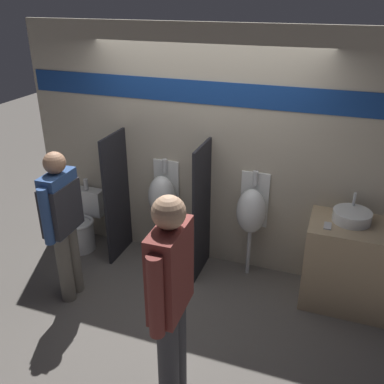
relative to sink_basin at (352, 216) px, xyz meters
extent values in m
plane|color=#5B5651|center=(-1.61, -0.33, -0.98)|extent=(16.00, 16.00, 0.00)
cube|color=#B2A893|center=(-1.61, 0.27, 0.37)|extent=(4.28, 0.06, 2.70)
cube|color=navy|center=(-1.61, 0.24, 1.04)|extent=(4.20, 0.01, 0.24)
cube|color=tan|center=(0.05, -0.06, -0.52)|extent=(0.87, 0.61, 0.92)
cylinder|color=silver|center=(0.00, 0.00, 0.00)|extent=(0.37, 0.37, 0.11)
cylinder|color=silver|center=(0.00, 0.13, 0.13)|extent=(0.03, 0.03, 0.14)
cube|color=#B7B7BC|center=(-0.21, -0.18, -0.05)|extent=(0.07, 0.14, 0.01)
cube|color=black|center=(-2.59, -0.03, -0.21)|extent=(0.03, 0.55, 1.54)
cube|color=black|center=(-1.54, -0.03, -0.21)|extent=(0.03, 0.55, 1.54)
cylinder|color=silver|center=(-2.07, 0.09, -0.69)|extent=(0.04, 0.04, 0.57)
ellipsoid|color=silver|center=(-2.07, 0.09, -0.17)|extent=(0.33, 0.29, 0.52)
cube|color=silver|center=(-2.07, 0.23, -0.09)|extent=(0.31, 0.02, 0.64)
cylinder|color=silver|center=(-2.07, 0.19, 0.18)|extent=(0.06, 0.06, 0.16)
cylinder|color=silver|center=(-1.01, 0.09, -0.69)|extent=(0.04, 0.04, 0.57)
ellipsoid|color=silver|center=(-1.01, 0.09, -0.17)|extent=(0.33, 0.29, 0.52)
cube|color=silver|center=(-1.01, 0.23, -0.09)|extent=(0.31, 0.02, 0.64)
cylinder|color=silver|center=(-1.01, 0.19, 0.18)|extent=(0.06, 0.06, 0.16)
cylinder|color=silver|center=(-3.12, -0.13, -0.79)|extent=(0.37, 0.37, 0.36)
torus|color=silver|center=(-3.12, -0.13, -0.60)|extent=(0.39, 0.39, 0.04)
cube|color=silver|center=(-3.12, 0.15, -0.44)|extent=(0.39, 0.16, 0.34)
cylinder|color=silver|center=(-3.12, 0.13, -0.19)|extent=(0.06, 0.06, 0.14)
cylinder|color=#666056|center=(-2.69, -1.01, -0.58)|extent=(0.15, 0.15, 0.79)
cylinder|color=#666056|center=(-2.70, -0.85, -0.58)|extent=(0.15, 0.15, 0.79)
cube|color=#2D4C84|center=(-2.69, -0.93, 0.12)|extent=(0.19, 0.42, 0.62)
cube|color=#2D2D33|center=(-2.69, -0.93, 0.07)|extent=(0.22, 0.44, 0.50)
cylinder|color=#2D4C84|center=(-2.69, -1.17, 0.09)|extent=(0.10, 0.10, 0.57)
cylinder|color=#2D4C84|center=(-2.70, -0.70, 0.09)|extent=(0.10, 0.10, 0.57)
sphere|color=#A87A5B|center=(-2.69, -0.93, 0.54)|extent=(0.21, 0.21, 0.21)
cylinder|color=#3D3D42|center=(-1.20, -1.81, -0.54)|extent=(0.16, 0.16, 0.86)
cylinder|color=#3D3D42|center=(-1.20, -1.64, -0.54)|extent=(0.16, 0.16, 0.86)
cube|color=brown|center=(-1.20, -1.73, 0.23)|extent=(0.21, 0.45, 0.68)
cylinder|color=brown|center=(-1.20, -1.98, 0.20)|extent=(0.11, 0.11, 0.63)
cylinder|color=brown|center=(-1.21, -1.47, 0.20)|extent=(0.11, 0.11, 0.63)
sphere|color=tan|center=(-1.20, -1.73, 0.69)|extent=(0.23, 0.23, 0.23)
camera|label=1|loc=(-0.22, -3.99, 2.00)|focal=40.00mm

